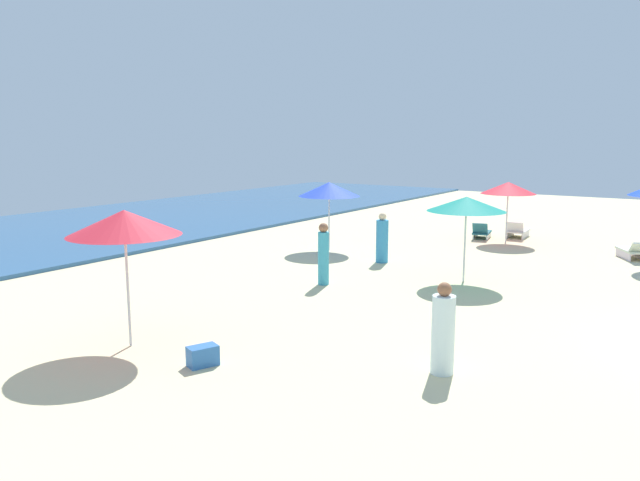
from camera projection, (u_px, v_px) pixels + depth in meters
ocean at (21, 237)px, 23.93m from camera, size 60.00×12.74×0.12m
umbrella_0 at (124, 223)px, 11.26m from camera, size 2.08×2.08×2.60m
umbrella_1 at (508, 188)px, 22.71m from camera, size 2.01×2.01×2.27m
lounge_chair_1_0 at (482, 232)px, 23.92m from camera, size 1.32×0.79×0.67m
lounge_chair_1_1 at (517, 231)px, 24.11m from camera, size 1.35×0.73×0.69m
umbrella_2 at (466, 204)px, 16.50m from camera, size 2.12×2.12×2.33m
lounge_chair_3_0 at (633, 251)px, 19.86m from camera, size 1.45×1.18×0.65m
umbrella_4 at (329, 189)px, 21.16m from camera, size 2.12×2.12×2.37m
beachgoer_1 at (382, 240)px, 19.29m from camera, size 0.49×0.49×1.58m
beachgoer_2 at (443, 332)px, 10.20m from camera, size 0.54×0.54×1.57m
beachgoer_4 at (323, 255)px, 16.37m from camera, size 0.30×0.30×1.67m
cooler_box_0 at (203, 356)px, 10.63m from camera, size 0.59×0.47×0.35m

